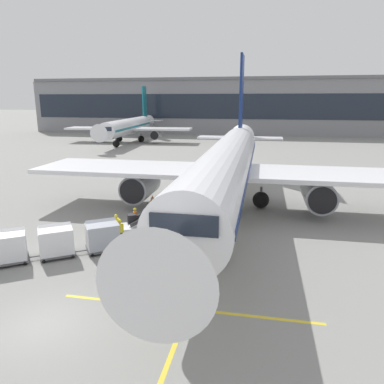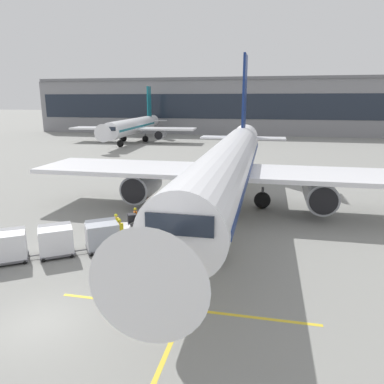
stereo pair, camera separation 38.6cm
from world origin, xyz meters
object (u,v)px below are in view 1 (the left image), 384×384
Objects in this scene: safety_cone_nose_mark at (152,199)px; ground_crew_by_carts at (158,225)px; safety_cone_wingtip at (160,205)px; distant_airplane at (129,127)px; baggage_cart_lead at (103,235)px; parked_airplane at (227,166)px; ground_crew_wingwalker at (135,218)px; safety_cone_engine_keepout at (153,205)px; ground_crew_by_loader at (116,225)px; baggage_cart_second at (56,240)px; ground_crew_marshaller at (120,230)px; baggage_cart_third at (8,246)px; belt_loader at (150,222)px.

ground_crew_by_carts is at bearing -70.28° from safety_cone_nose_mark.
safety_cone_wingtip is 53.00m from distant_airplane.
parked_airplane is at bearing 58.09° from baggage_cart_lead.
parked_airplane reaches higher than safety_cone_nose_mark.
distant_airplane is at bearing 111.12° from ground_crew_wingwalker.
baggage_cart_lead is 3.53× the size of safety_cone_engine_keepout.
ground_crew_by_loader is at bearing -70.12° from distant_airplane.
baggage_cart_second is 1.55× the size of ground_crew_by_loader.
distant_airplane reaches higher than baggage_cart_lead.
distant_airplane is at bearing 110.16° from ground_crew_marshaller.
baggage_cart_lead is at bearing 30.89° from baggage_cart_third.
ground_crew_by_loader is (2.42, 3.42, -0.00)m from baggage_cart_second.
baggage_cart_lead reaches higher than ground_crew_wingwalker.
baggage_cart_second reaches higher than safety_cone_nose_mark.
baggage_cart_lead is 0.07× the size of distant_airplane.
ground_crew_marshaller is 0.05× the size of distant_airplane.
distant_airplane reaches higher than belt_loader.
safety_cone_engine_keepout is (-6.16, -1.45, -3.40)m from parked_airplane.
baggage_cart_second is 5.97m from ground_crew_wingwalker.
baggage_cart_third is 62.47m from distant_airplane.
ground_crew_by_loader is (-6.52, -8.48, -2.77)m from parked_airplane.
distant_airplane is (-20.86, 54.01, 2.42)m from ground_crew_wingwalker.
safety_cone_engine_keepout is at bearing 87.41° from baggage_cart_lead.
ground_crew_marshaller is (-1.23, -2.39, 0.13)m from belt_loader.
ground_crew_by_loader and ground_crew_wingwalker have the same top height.
distant_airplane reaches higher than baggage_cart_second.
baggage_cart_third is at bearing -129.72° from ground_crew_wingwalker.
belt_loader is 1.20m from ground_crew_by_carts.
ground_crew_wingwalker is at bearing 151.14° from ground_crew_by_carts.
ground_crew_by_carts is at bearing -69.71° from safety_cone_engine_keepout.
ground_crew_wingwalker reaches higher than safety_cone_nose_mark.
baggage_cart_lead is 10.98m from safety_cone_nose_mark.
safety_cone_nose_mark is at bearing 125.08° from safety_cone_wingtip.
distant_airplane is at bearing 112.54° from ground_crew_by_carts.
ground_crew_marshaller is (-5.84, -9.49, -2.77)m from parked_airplane.
baggage_cart_second reaches higher than ground_crew_by_loader.
safety_cone_nose_mark is at bearing 72.23° from baggage_cart_third.
ground_crew_by_carts is 2.30× the size of safety_cone_wingtip.
ground_crew_wingwalker is at bearing 77.98° from baggage_cart_lead.
ground_crew_by_carts is 1.00× the size of ground_crew_marshaller.
safety_cone_engine_keepout is at bearing 94.05° from ground_crew_wingwalker.
belt_loader is 2.36m from ground_crew_by_loader.
parked_airplane is 6.62m from safety_cone_wingtip.
ground_crew_by_carts reaches higher than safety_cone_nose_mark.
safety_cone_nose_mark is at bearing 105.94° from belt_loader.
ground_crew_by_carts is at bearing -28.86° from ground_crew_wingwalker.
baggage_cart_second is 10.82m from safety_cone_engine_keepout.
parked_airplane is 1.19× the size of distant_airplane.
belt_loader is 2.69m from ground_crew_marshaller.
parked_airplane is 11.48m from ground_crew_marshaller.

